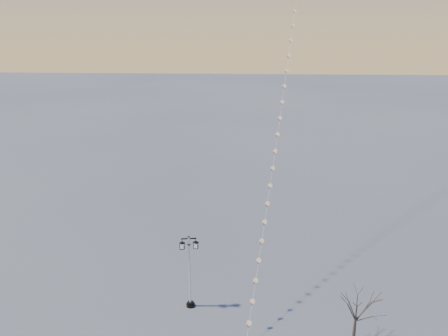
{
  "coord_description": "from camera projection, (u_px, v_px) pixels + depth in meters",
  "views": [
    {
      "loc": [
        1.69,
        -23.69,
        19.51
      ],
      "look_at": [
        0.13,
        5.81,
        9.84
      ],
      "focal_mm": 36.44,
      "sensor_mm": 36.0,
      "label": 1
    }
  ],
  "objects": [
    {
      "name": "kite_train",
      "position": [
        293.0,
        7.0,
        38.15
      ],
      "size": [
        7.68,
        35.19,
        41.17
      ],
      "rotation": [
        0.0,
        0.0,
        0.13
      ],
      "color": "black",
      "rests_on": "ground"
    },
    {
      "name": "street_lamp",
      "position": [
        190.0,
        268.0,
        31.54
      ],
      "size": [
        1.4,
        0.62,
        5.56
      ],
      "rotation": [
        0.0,
        0.0,
        0.14
      ],
      "color": "black",
      "rests_on": "ground"
    },
    {
      "name": "bare_tree",
      "position": [
        357.0,
        308.0,
        28.06
      ],
      "size": [
        2.2,
        2.2,
        3.65
      ],
      "rotation": [
        0.0,
        0.0,
        -0.17
      ],
      "color": "#382D23",
      "rests_on": "ground"
    }
  ]
}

